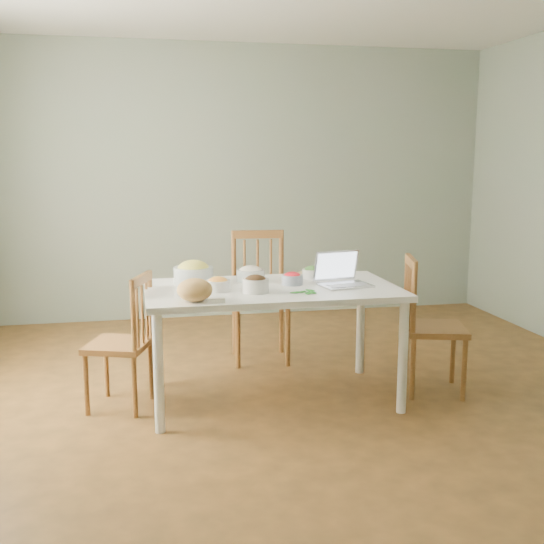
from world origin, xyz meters
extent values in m
cube|color=#473117|center=(0.00, 0.00, 0.00)|extent=(5.00, 5.00, 0.00)
cube|color=gray|center=(0.00, 2.50, 1.35)|extent=(5.00, 0.00, 2.70)
ellipsoid|color=tan|center=(-0.75, -0.24, 0.83)|extent=(0.25, 0.25, 0.14)
cube|color=beige|center=(-0.63, -0.31, 0.78)|extent=(0.10, 0.03, 0.03)
cylinder|color=beige|center=(0.14, 0.43, 0.78)|extent=(0.24, 0.24, 0.02)
camera|label=1|loc=(-1.06, -4.01, 1.60)|focal=43.09mm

